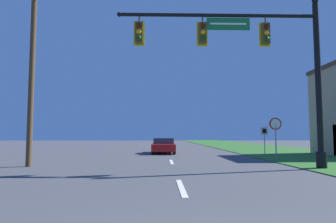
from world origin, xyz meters
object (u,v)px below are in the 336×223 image
(signal_mast, at_px, (263,60))
(route_sign_post, at_px, (264,134))
(car_ahead, at_px, (164,146))
(stop_sign, at_px, (275,129))
(utility_pole_near, at_px, (32,65))

(signal_mast, relative_size, route_sign_post, 4.51)
(signal_mast, xyz_separation_m, car_ahead, (-4.30, 11.45, -4.16))
(car_ahead, height_order, stop_sign, stop_sign)
(utility_pole_near, bearing_deg, route_sign_post, 29.56)
(signal_mast, distance_m, utility_pole_near, 10.74)
(signal_mast, relative_size, stop_sign, 3.66)
(signal_mast, height_order, stop_sign, signal_mast)
(signal_mast, bearing_deg, utility_pole_near, 173.35)
(signal_mast, xyz_separation_m, stop_sign, (2.60, 5.49, -2.91))
(signal_mast, height_order, car_ahead, signal_mast)
(utility_pole_near, bearing_deg, car_ahead, 58.03)
(car_ahead, bearing_deg, utility_pole_near, -121.97)
(car_ahead, bearing_deg, signal_mast, -69.43)
(route_sign_post, bearing_deg, utility_pole_near, -150.44)
(car_ahead, distance_m, utility_pole_near, 12.74)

